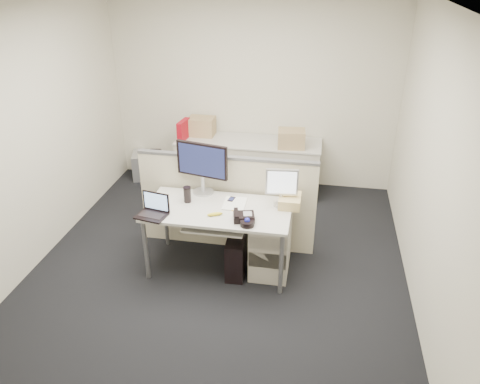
% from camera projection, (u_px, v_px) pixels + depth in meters
% --- Properties ---
extents(floor, '(4.00, 4.50, 0.01)m').
position_uv_depth(floor, '(220.00, 266.00, 5.16)').
color(floor, black).
rests_on(floor, ground).
extents(ceiling, '(4.00, 4.50, 0.01)m').
position_uv_depth(ceiling, '(213.00, 4.00, 3.91)').
color(ceiling, white).
rests_on(ceiling, ground).
extents(wall_back, '(4.00, 0.02, 2.70)m').
position_uv_depth(wall_back, '(253.00, 92.00, 6.50)').
color(wall_back, beige).
rests_on(wall_back, ground).
extents(wall_front, '(4.00, 0.02, 2.70)m').
position_uv_depth(wall_front, '(126.00, 308.00, 2.57)').
color(wall_front, beige).
rests_on(wall_front, ground).
extents(wall_left, '(0.02, 4.50, 2.70)m').
position_uv_depth(wall_left, '(29.00, 140.00, 4.85)').
color(wall_left, beige).
rests_on(wall_left, ground).
extents(wall_right, '(0.02, 4.50, 2.70)m').
position_uv_depth(wall_right, '(433.00, 168.00, 4.22)').
color(wall_right, beige).
rests_on(wall_right, ground).
extents(desk, '(1.50, 0.75, 0.73)m').
position_uv_depth(desk, '(218.00, 214.00, 4.85)').
color(desk, '#B5B1A9').
rests_on(desk, floor).
extents(keyboard_tray, '(0.62, 0.32, 0.02)m').
position_uv_depth(keyboard_tray, '(215.00, 227.00, 4.71)').
color(keyboard_tray, '#B5B1A9').
rests_on(keyboard_tray, desk).
extents(drawer_pedestal, '(0.40, 0.55, 0.65)m').
position_uv_depth(drawer_pedestal, '(271.00, 244.00, 4.96)').
color(drawer_pedestal, '#BCB8A5').
rests_on(drawer_pedestal, floor).
extents(cubicle_partition, '(2.00, 0.06, 1.10)m').
position_uv_depth(cubicle_partition, '(227.00, 203.00, 5.29)').
color(cubicle_partition, '#BCB496').
rests_on(cubicle_partition, floor).
extents(back_counter, '(2.00, 0.60, 0.72)m').
position_uv_depth(back_counter, '(248.00, 166.00, 6.68)').
color(back_counter, '#BCB8A5').
rests_on(back_counter, floor).
extents(monitor_main, '(0.61, 0.34, 0.58)m').
position_uv_depth(monitor_main, '(202.00, 169.00, 5.00)').
color(monitor_main, black).
rests_on(monitor_main, desk).
extents(monitor_small, '(0.35, 0.20, 0.41)m').
position_uv_depth(monitor_small, '(282.00, 188.00, 4.78)').
color(monitor_small, '#B7B7BC').
rests_on(monitor_small, desk).
extents(laptop, '(0.33, 0.27, 0.22)m').
position_uv_depth(laptop, '(151.00, 207.00, 4.62)').
color(laptop, black).
rests_on(laptop, desk).
extents(trackball, '(0.17, 0.17, 0.05)m').
position_uv_depth(trackball, '(247.00, 223.00, 4.51)').
color(trackball, black).
rests_on(trackball, desk).
extents(desk_phone, '(0.24, 0.21, 0.06)m').
position_uv_depth(desk_phone, '(244.00, 217.00, 4.60)').
color(desk_phone, black).
rests_on(desk_phone, desk).
extents(paper_stack, '(0.24, 0.30, 0.01)m').
position_uv_depth(paper_stack, '(235.00, 204.00, 4.90)').
color(paper_stack, silver).
rests_on(paper_stack, desk).
extents(sticky_pad, '(0.10, 0.10, 0.01)m').
position_uv_depth(sticky_pad, '(235.00, 210.00, 4.79)').
color(sticky_pad, yellow).
rests_on(sticky_pad, desk).
extents(travel_mug, '(0.10, 0.10, 0.16)m').
position_uv_depth(travel_mug, '(187.00, 195.00, 4.91)').
color(travel_mug, black).
rests_on(travel_mug, desk).
extents(banana, '(0.16, 0.10, 0.04)m').
position_uv_depth(banana, '(215.00, 214.00, 4.68)').
color(banana, yellow).
rests_on(banana, desk).
extents(cellphone, '(0.08, 0.12, 0.02)m').
position_uv_depth(cellphone, '(231.00, 200.00, 4.97)').
color(cellphone, black).
rests_on(cellphone, desk).
extents(manila_folders, '(0.22, 0.29, 0.11)m').
position_uv_depth(manila_folders, '(290.00, 201.00, 4.86)').
color(manila_folders, tan).
rests_on(manila_folders, desk).
extents(keyboard, '(0.45, 0.18, 0.02)m').
position_uv_depth(keyboard, '(220.00, 223.00, 4.73)').
color(keyboard, black).
rests_on(keyboard, keyboard_tray).
extents(pc_tower_desk, '(0.21, 0.48, 0.44)m').
position_uv_depth(pc_tower_desk, '(237.00, 254.00, 4.98)').
color(pc_tower_desk, black).
rests_on(pc_tower_desk, floor).
extents(pc_tower_spare_dark, '(0.24, 0.44, 0.39)m').
position_uv_depth(pc_tower_spare_dark, '(155.00, 166.00, 7.07)').
color(pc_tower_spare_dark, black).
rests_on(pc_tower_spare_dark, floor).
extents(pc_tower_spare_silver, '(0.27, 0.44, 0.38)m').
position_uv_depth(pc_tower_spare_silver, '(139.00, 165.00, 7.11)').
color(pc_tower_spare_silver, '#B7B7BC').
rests_on(pc_tower_spare_silver, floor).
extents(cardboard_box_left, '(0.37, 0.28, 0.28)m').
position_uv_depth(cardboard_box_left, '(202.00, 127.00, 6.66)').
color(cardboard_box_left, tan).
rests_on(cardboard_box_left, back_counter).
extents(cardboard_box_right, '(0.38, 0.31, 0.26)m').
position_uv_depth(cardboard_box_right, '(291.00, 139.00, 6.25)').
color(cardboard_box_right, tan).
rests_on(cardboard_box_right, back_counter).
extents(red_binder, '(0.11, 0.32, 0.29)m').
position_uv_depth(red_binder, '(184.00, 131.00, 6.50)').
color(red_binder, maroon).
rests_on(red_binder, back_counter).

